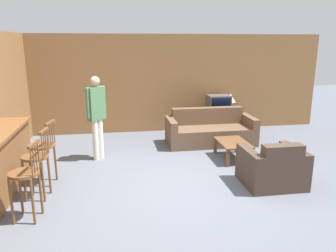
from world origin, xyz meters
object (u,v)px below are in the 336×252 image
Objects in this scene: bar_chair_far at (44,150)px; table_lamp at (230,98)px; couch_far at (210,131)px; person_by_window at (97,112)px; armchair_near at (273,169)px; tv at (219,104)px; bar_chair_near at (26,179)px; tv_unit at (218,122)px; bar_chair_mid at (36,162)px; coffee_table at (233,144)px.

bar_chair_far reaches higher than table_lamp.
couch_far is 2.79m from person_by_window.
armchair_near is 1.65× the size of tv.
bar_chair_far is 0.64× the size of person_by_window.
armchair_near is at bearing -97.76° from table_lamp.
tv is 0.34× the size of person_by_window.
bar_chair_near is 5.63m from tv.
bar_chair_near is 5.64m from tv_unit.
person_by_window reaches higher than bar_chair_mid.
table_lamp is at bearing 0.00° from tv_unit.
table_lamp reaches higher than tv_unit.
person_by_window is (-3.13, -1.66, 0.73)m from tv_unit.
person_by_window reaches higher than tv.
person_by_window is at bearing 170.36° from coffee_table.
bar_chair_near is 1.14× the size of tv_unit.
couch_far is at bearing 97.41° from coffee_table.
coffee_table is (3.62, 1.85, -0.27)m from bar_chair_near.
coffee_table is at bearing -99.56° from tv_unit.
bar_chair_mid is at bearing -117.29° from person_by_window.
table_lamp reaches higher than couch_far.
bar_chair_near reaches higher than armchair_near.
bar_chair_far is 0.53× the size of couch_far.
tv_unit reaches higher than coffee_table.
coffee_table is 2.21m from tv.
tv is 0.35m from table_lamp.
bar_chair_near is 3.87m from armchair_near.
couch_far is 1.10m from tv_unit.
bar_chair_far is at bearing -145.23° from tv_unit.
person_by_window is at bearing -165.33° from couch_far.
couch_far is 1.20m from tv.
bar_chair_mid is 5.44m from table_lamp.
tv_unit is 1.65× the size of tv.
bar_chair_far reaches higher than coffee_table.
table_lamp is at bearing 82.24° from armchair_near.
bar_chair_far is (-0.00, 0.55, 0.00)m from bar_chair_mid.
coffee_table is at bearing -9.64° from person_by_window.
bar_chair_mid reaches higher than coffee_table.
bar_chair_mid is 1.13× the size of armchair_near.
tv is at bearing -179.47° from table_lamp.
armchair_near is at bearing -10.65° from bar_chair_far.
tv_unit is at bearing 44.98° from bar_chair_near.
bar_chair_near is 2.15× the size of table_lamp.
bar_chair_mid is 5.18m from tv.
couch_far is 1.17m from coffee_table.
bar_chair_far is 3.69m from coffee_table.
person_by_window is (0.85, 1.10, 0.40)m from bar_chair_far.
bar_chair_near and bar_chair_mid have the same top height.
table_lamp is at bearing 49.57° from couch_far.
armchair_near is 3.49m from tv_unit.
tv_unit is 0.51m from tv.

